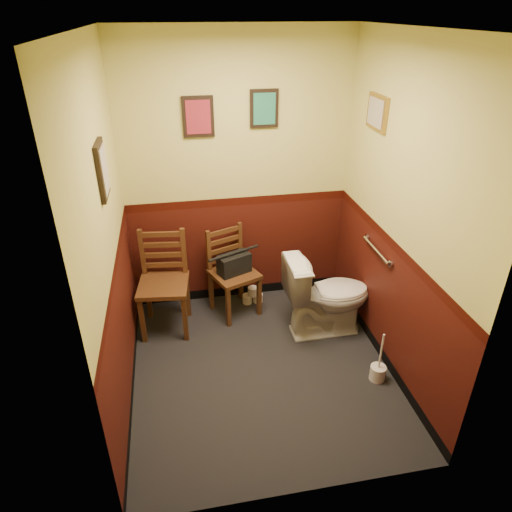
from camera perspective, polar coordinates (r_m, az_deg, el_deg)
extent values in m
cube|color=black|center=(4.16, 0.65, -13.83)|extent=(2.20, 2.40, 0.00)
cube|color=silver|center=(3.06, 0.97, 26.59)|extent=(2.20, 2.40, 0.00)
cube|color=#3A100B|center=(4.49, -2.27, 9.70)|extent=(2.20, 0.00, 2.70)
cube|color=#3A100B|center=(2.40, 6.49, -9.11)|extent=(2.20, 0.00, 2.70)
cube|color=#3A100B|center=(3.38, -17.86, 1.53)|extent=(0.00, 2.40, 2.70)
cube|color=#3A100B|center=(3.75, 17.54, 4.37)|extent=(0.00, 2.40, 2.70)
cylinder|color=silver|center=(4.11, 14.77, 0.71)|extent=(0.03, 0.50, 0.03)
cylinder|color=silver|center=(3.92, 16.49, -0.96)|extent=(0.02, 0.06, 0.06)
cylinder|color=silver|center=(4.31, 13.69, 2.27)|extent=(0.02, 0.06, 0.06)
cube|color=black|center=(4.28, -7.24, 16.88)|extent=(0.28, 0.03, 0.36)
cube|color=maroon|center=(4.26, -7.22, 16.84)|extent=(0.22, 0.01, 0.30)
cube|color=black|center=(4.35, 1.02, 17.95)|extent=(0.26, 0.03, 0.34)
cube|color=#237359|center=(4.33, 1.07, 17.91)|extent=(0.20, 0.01, 0.28)
cube|color=black|center=(3.28, -18.70, 10.13)|extent=(0.03, 0.30, 0.38)
cube|color=#A0957E|center=(3.28, -18.40, 10.17)|extent=(0.01, 0.24, 0.31)
cube|color=olive|center=(4.05, 14.94, 16.97)|extent=(0.03, 0.34, 0.28)
cube|color=#A0957E|center=(4.04, 14.71, 16.97)|extent=(0.01, 0.28, 0.22)
imported|color=white|center=(4.40, 8.86, -4.89)|extent=(0.83, 0.47, 0.81)
cylinder|color=silver|center=(4.15, 14.96, -13.93)|extent=(0.13, 0.13, 0.13)
cylinder|color=silver|center=(4.01, 15.36, -11.57)|extent=(0.02, 0.02, 0.38)
cube|color=#4C2C16|center=(4.41, -11.50, -3.63)|extent=(0.51, 0.51, 0.04)
cube|color=#4C2C16|center=(4.42, -14.03, -7.77)|extent=(0.05, 0.05, 0.49)
cube|color=#4C2C16|center=(4.74, -13.33, -4.93)|extent=(0.05, 0.05, 0.49)
cube|color=#4C2C16|center=(4.36, -8.88, -7.70)|extent=(0.05, 0.05, 0.49)
cube|color=#4C2C16|center=(4.69, -8.54, -4.83)|extent=(0.05, 0.05, 0.49)
cube|color=#4C2C16|center=(4.50, -14.02, 0.36)|extent=(0.05, 0.04, 0.49)
cube|color=#4C2C16|center=(4.44, -9.00, 0.53)|extent=(0.05, 0.04, 0.49)
cube|color=#4C2C16|center=(4.53, -11.35, -1.08)|extent=(0.37, 0.07, 0.05)
cube|color=#4C2C16|center=(4.48, -11.49, 0.14)|extent=(0.37, 0.07, 0.05)
cube|color=#4C2C16|center=(4.43, -11.62, 1.38)|extent=(0.37, 0.07, 0.05)
cube|color=#4C2C16|center=(4.38, -11.76, 2.66)|extent=(0.37, 0.07, 0.05)
cube|color=#4C2C16|center=(4.59, -2.72, -2.28)|extent=(0.55, 0.55, 0.04)
cube|color=#4C2C16|center=(4.51, -3.49, -6.38)|extent=(0.05, 0.05, 0.45)
cube|color=#4C2C16|center=(4.77, -5.64, -4.26)|extent=(0.05, 0.05, 0.45)
cube|color=#4C2C16|center=(4.66, 0.39, -5.01)|extent=(0.05, 0.05, 0.45)
cube|color=#4C2C16|center=(4.92, -1.91, -3.03)|extent=(0.05, 0.05, 0.45)
cube|color=#4C2C16|center=(4.55, -5.94, 0.55)|extent=(0.05, 0.05, 0.45)
cube|color=#4C2C16|center=(4.70, -2.03, 1.68)|extent=(0.05, 0.05, 0.45)
cube|color=#4C2C16|center=(4.68, -3.90, -0.24)|extent=(0.33, 0.15, 0.05)
cube|color=#4C2C16|center=(4.63, -3.94, 0.85)|extent=(0.33, 0.15, 0.05)
cube|color=#4C2C16|center=(4.58, -3.98, 1.96)|extent=(0.33, 0.15, 0.05)
cube|color=#4C2C16|center=(4.54, -4.02, 3.09)|extent=(0.33, 0.15, 0.05)
cube|color=black|center=(4.53, -2.76, -0.98)|extent=(0.36, 0.28, 0.20)
cylinder|color=black|center=(4.47, -2.79, 0.36)|extent=(0.27, 0.14, 0.03)
cylinder|color=silver|center=(4.93, -1.08, -5.37)|extent=(0.11, 0.11, 0.10)
cylinder|color=silver|center=(4.95, 0.23, -5.23)|extent=(0.11, 0.11, 0.10)
cylinder|color=silver|center=(4.88, -0.41, -4.44)|extent=(0.11, 0.11, 0.10)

